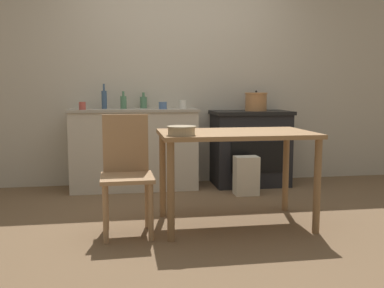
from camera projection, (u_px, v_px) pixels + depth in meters
ground_plane at (202, 219)px, 3.74m from camera, size 14.00×14.00×0.00m
wall_back at (178, 77)px, 5.13m from camera, size 8.00×0.07×2.55m
counter_cabinet at (134, 149)px, 4.86m from camera, size 1.43×0.54×0.91m
stove at (250, 148)px, 5.06m from camera, size 0.90×0.58×0.88m
work_table at (235, 144)px, 3.51m from camera, size 1.24×0.75×0.78m
chair at (127, 170)px, 3.33m from camera, size 0.41×0.41×0.93m
flour_sack at (246, 176)px, 4.58m from camera, size 0.25×0.18×0.42m
stock_pot at (256, 102)px, 5.00m from camera, size 0.26×0.26×0.24m
mixing_bowl_large at (181, 130)px, 3.19m from camera, size 0.22×0.22×0.07m
bottle_far_left at (144, 102)px, 4.97m from camera, size 0.08×0.08×0.18m
bottle_left at (104, 99)px, 4.81m from camera, size 0.06×0.06×0.28m
bottle_mid_left at (123, 102)px, 4.84m from camera, size 0.07×0.07×0.20m
cup_center_left at (82, 106)px, 4.57m from camera, size 0.07×0.07×0.08m
cup_center at (163, 105)px, 4.75m from camera, size 0.09×0.09×0.08m
cup_center_right at (183, 104)px, 4.83m from camera, size 0.08×0.08×0.10m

